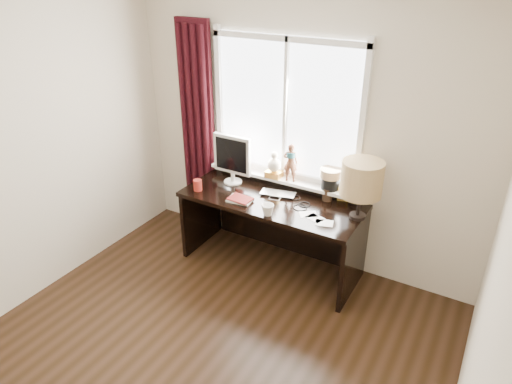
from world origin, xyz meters
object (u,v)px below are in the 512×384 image
Objects in this scene: laptop at (278,194)px; mug at (268,209)px; table_lamp at (362,179)px; desk at (276,217)px; red_cup at (198,185)px; monitor at (232,157)px.

mug is (0.09, -0.38, 0.04)m from laptop.
table_lamp is at bearing 26.83° from mug.
desk is at bearing 106.38° from mug.
mug reaches higher than red_cup.
mug is at bearing -88.31° from laptop.
table_lamp reaches higher than desk.
mug is at bearing -32.92° from monitor.
laptop is 3.05× the size of red_cup.
monitor is at bearing 177.88° from table_lamp.
red_cup reaches higher than desk.
desk is 1.00m from table_lamp.
red_cup is 0.43m from monitor.
desk is at bearing 160.26° from laptop.
table_lamp reaches higher than laptop.
monitor reaches higher than mug.
desk is at bearing 23.11° from red_cup.
laptop is 0.78m from red_cup.
laptop is 0.86m from table_lamp.
mug reaches higher than desk.
red_cup is 1.55m from table_lamp.
monitor is (-0.50, 0.01, 0.52)m from desk.
table_lamp is at bearing -2.12° from monitor.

